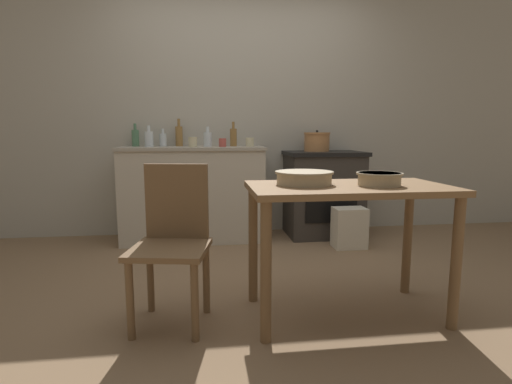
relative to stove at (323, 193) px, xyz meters
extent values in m
plane|color=#896B4C|center=(-0.81, -1.28, -0.43)|extent=(14.00, 14.00, 0.00)
cube|color=#B2AD9E|center=(-0.81, 0.31, 0.84)|extent=(8.00, 0.07, 2.55)
cube|color=beige|center=(-1.31, 0.01, 0.01)|extent=(1.35, 0.54, 0.88)
cube|color=#A9A08F|center=(-1.31, 0.01, 0.47)|extent=(1.38, 0.57, 0.03)
cube|color=#38332D|center=(0.00, 0.00, -0.02)|extent=(0.73, 0.55, 0.82)
cube|color=black|center=(0.00, 0.00, 0.41)|extent=(0.77, 0.59, 0.04)
cube|color=black|center=(0.00, -0.28, -0.07)|extent=(0.51, 0.01, 0.34)
cube|color=olive|center=(-0.41, -1.79, 0.31)|extent=(1.11, 0.60, 0.03)
cylinder|color=brown|center=(-0.92, -2.05, -0.07)|extent=(0.06, 0.06, 0.72)
cylinder|color=brown|center=(0.10, -2.05, -0.07)|extent=(0.06, 0.06, 0.72)
cylinder|color=brown|center=(-0.92, -1.54, -0.07)|extent=(0.06, 0.06, 0.72)
cylinder|color=brown|center=(0.10, -1.54, -0.07)|extent=(0.06, 0.06, 0.72)
cube|color=brown|center=(-1.40, -1.80, 0.00)|extent=(0.47, 0.47, 0.03)
cube|color=brown|center=(-1.37, -1.62, 0.22)|extent=(0.36, 0.09, 0.43)
cylinder|color=brown|center=(-1.59, -1.93, -0.23)|extent=(0.04, 0.04, 0.41)
cylinder|color=brown|center=(-1.27, -1.99, -0.23)|extent=(0.04, 0.04, 0.41)
cylinder|color=brown|center=(-1.53, -1.61, -0.23)|extent=(0.04, 0.04, 0.41)
cylinder|color=brown|center=(-1.21, -1.67, -0.23)|extent=(0.04, 0.04, 0.41)
cube|color=beige|center=(0.11, -0.49, -0.25)|extent=(0.29, 0.20, 0.37)
cylinder|color=#B77A47|center=(-0.06, 0.05, 0.51)|extent=(0.25, 0.25, 0.17)
cylinder|color=#B77A47|center=(-0.06, 0.05, 0.61)|extent=(0.27, 0.27, 0.02)
sphere|color=black|center=(-0.06, 0.05, 0.63)|extent=(0.02, 0.02, 0.02)
cylinder|color=tan|center=(-0.25, -1.84, 0.36)|extent=(0.23, 0.23, 0.07)
cylinder|color=tan|center=(-0.25, -1.84, 0.39)|extent=(0.25, 0.25, 0.01)
cylinder|color=tan|center=(-0.65, -1.73, 0.36)|extent=(0.31, 0.31, 0.07)
cylinder|color=tan|center=(-0.65, -1.73, 0.39)|extent=(0.33, 0.33, 0.01)
cylinder|color=#517F5B|center=(-1.87, 0.19, 0.56)|extent=(0.07, 0.07, 0.16)
cylinder|color=#517F5B|center=(-1.87, 0.19, 0.67)|extent=(0.03, 0.03, 0.06)
cylinder|color=silver|center=(-1.60, 0.16, 0.54)|extent=(0.07, 0.07, 0.13)
cylinder|color=silver|center=(-1.60, 0.16, 0.63)|extent=(0.03, 0.03, 0.05)
cylinder|color=silver|center=(-1.16, 0.03, 0.55)|extent=(0.08, 0.08, 0.14)
cylinder|color=silver|center=(-1.16, 0.03, 0.65)|extent=(0.03, 0.03, 0.05)
cylinder|color=olive|center=(-0.91, 0.11, 0.57)|extent=(0.07, 0.07, 0.17)
cylinder|color=olive|center=(-0.91, 0.11, 0.69)|extent=(0.03, 0.03, 0.07)
cylinder|color=olive|center=(-1.45, 0.18, 0.58)|extent=(0.07, 0.07, 0.20)
cylinder|color=olive|center=(-1.45, 0.18, 0.72)|extent=(0.03, 0.03, 0.08)
cylinder|color=silver|center=(-1.72, 0.04, 0.55)|extent=(0.08, 0.08, 0.15)
cylinder|color=silver|center=(-1.72, 0.04, 0.66)|extent=(0.03, 0.03, 0.06)
cylinder|color=beige|center=(-1.30, -0.12, 0.53)|extent=(0.08, 0.08, 0.10)
cylinder|color=#B74C42|center=(-1.02, -0.06, 0.52)|extent=(0.07, 0.07, 0.08)
cylinder|color=beige|center=(-0.76, -0.02, 0.53)|extent=(0.08, 0.08, 0.09)
camera|label=1|loc=(-1.22, -3.91, 0.61)|focal=28.00mm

